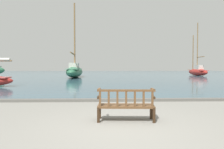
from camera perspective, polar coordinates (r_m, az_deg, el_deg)
ground_plane at (r=5.32m, az=2.58°, el=-14.62°), size 160.00×160.00×0.00m
harbor_water at (r=49.11m, az=-1.38°, el=0.24°), size 100.00×80.00×0.08m
quay_edge_kerb at (r=9.06m, az=0.69°, el=-7.29°), size 40.00×0.30×0.12m
park_bench at (r=5.75m, az=3.97°, el=-8.54°), size 1.63×0.60×0.92m
sailboat_outer_starboard at (r=30.21m, az=-10.64°, el=1.02°), size 2.76×10.12×11.06m
sailboat_far_port at (r=39.80m, az=23.25°, el=0.91°), size 1.94×8.40×9.66m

